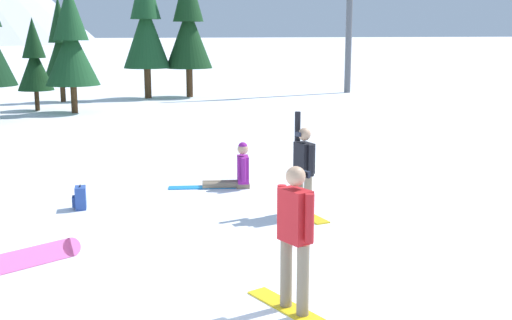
% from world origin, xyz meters
% --- Properties ---
extents(ground_plane, '(800.00, 800.00, 0.00)m').
position_xyz_m(ground_plane, '(0.00, 0.00, 0.00)').
color(ground_plane, white).
extents(snowboarder_foreground, '(0.68, 1.61, 1.83)m').
position_xyz_m(snowboarder_foreground, '(1.84, -0.96, 0.97)').
color(snowboarder_foreground, yellow).
rests_on(snowboarder_foreground, ground_plane).
extents(snowboarder_midground, '(0.41, 1.49, 1.92)m').
position_xyz_m(snowboarder_midground, '(3.78, 2.91, 0.90)').
color(snowboarder_midground, yellow).
rests_on(snowboarder_midground, ground_plane).
extents(snowboarder_background, '(1.80, 0.89, 1.01)m').
position_xyz_m(snowboarder_background, '(3.28, 5.39, 0.36)').
color(snowboarder_background, gray).
rests_on(snowboarder_background, ground_plane).
extents(loose_snowboard_far_spare, '(1.80, 0.85, 0.28)m').
position_xyz_m(loose_snowboard_far_spare, '(-1.27, 1.80, 0.14)').
color(loose_snowboard_far_spare, pink).
rests_on(loose_snowboard_far_spare, ground_plane).
extents(backpack_blue, '(0.30, 0.35, 0.47)m').
position_xyz_m(backpack_blue, '(-0.12, 4.79, 0.21)').
color(backpack_blue, '#2D4C9E').
rests_on(backpack_blue, ground_plane).
extents(pine_tree_broad, '(1.54, 1.54, 4.03)m').
position_xyz_m(pine_tree_broad, '(-0.19, 21.92, 2.19)').
color(pine_tree_broad, '#472D19').
rests_on(pine_tree_broad, ground_plane).
extents(pine_tree_tall, '(2.26, 2.26, 5.36)m').
position_xyz_m(pine_tree_tall, '(1.25, 20.44, 2.92)').
color(pine_tree_tall, '#472D19').
rests_on(pine_tree_tall, ground_plane).
extents(pine_tree_leaning, '(1.70, 1.70, 5.07)m').
position_xyz_m(pine_tree_leaning, '(1.16, 25.27, 2.76)').
color(pine_tree_leaning, '#472D19').
rests_on(pine_tree_leaning, ground_plane).
extents(pine_tree_slender, '(2.46, 2.46, 6.90)m').
position_xyz_m(pine_tree_slender, '(7.65, 25.36, 3.76)').
color(pine_tree_slender, '#472D19').
rests_on(pine_tree_slender, ground_plane).
extents(pine_tree_young, '(2.40, 2.40, 7.10)m').
position_xyz_m(pine_tree_young, '(5.45, 25.49, 3.87)').
color(pine_tree_young, '#472D19').
rests_on(pine_tree_young, ground_plane).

